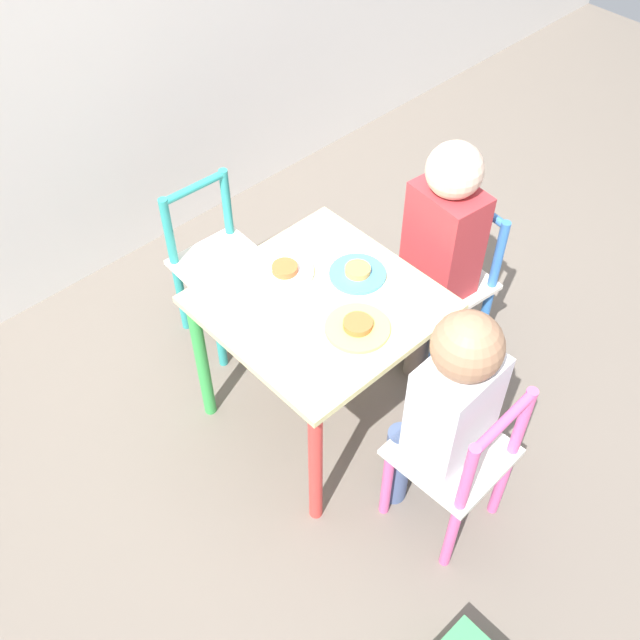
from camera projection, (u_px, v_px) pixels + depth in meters
ground_plane at (320, 413)px, 2.28m from camera, size 6.00×6.00×0.00m
kids_table at (320, 322)px, 1.98m from camera, size 0.54×0.54×0.49m
chair_blue at (446, 284)px, 2.28m from camera, size 0.29×0.29×0.54m
chair_pink at (458, 462)px, 1.86m from camera, size 0.27×0.27×0.54m
chair_teal at (219, 267)px, 2.33m from camera, size 0.27×0.27×0.54m
child_right at (439, 243)px, 2.11m from camera, size 0.22×0.21×0.79m
child_front at (447, 404)px, 1.75m from camera, size 0.20×0.22×0.75m
plate_right at (358, 273)px, 1.98m from camera, size 0.15×0.15×0.03m
plate_front at (358, 327)px, 1.85m from camera, size 0.16×0.16×0.03m
plate_back at (285, 271)px, 1.98m from camera, size 0.15×0.15×0.03m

